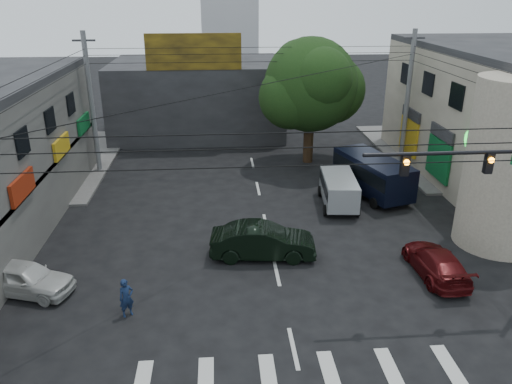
{
  "coord_description": "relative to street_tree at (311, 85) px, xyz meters",
  "views": [
    {
      "loc": [
        -2.38,
        -16.79,
        11.5
      ],
      "look_at": [
        -0.75,
        4.0,
        3.03
      ],
      "focal_mm": 35.0,
      "sensor_mm": 36.0,
      "label": 1
    }
  ],
  "objects": [
    {
      "name": "ground",
      "position": [
        -4.0,
        -17.0,
        -5.47
      ],
      "size": [
        160.0,
        160.0,
        0.0
      ],
      "primitive_type": "plane",
      "color": "black",
      "rests_on": "ground"
    },
    {
      "name": "sidewalk_far_right",
      "position": [
        14.0,
        1.0,
        -5.4
      ],
      "size": [
        16.0,
        16.0,
        0.15
      ],
      "primitive_type": "cube",
      "color": "#514F4C",
      "rests_on": "ground"
    },
    {
      "name": "corner_column",
      "position": [
        7.0,
        -13.0,
        -1.47
      ],
      "size": [
        4.0,
        4.0,
        8.0
      ],
      "primitive_type": "cylinder",
      "color": "gray",
      "rests_on": "ground"
    },
    {
      "name": "building_far",
      "position": [
        -8.0,
        9.0,
        -2.47
      ],
      "size": [
        14.0,
        10.0,
        6.0
      ],
      "primitive_type": "cube",
      "color": "#232326",
      "rests_on": "ground"
    },
    {
      "name": "billboard",
      "position": [
        -8.0,
        4.1,
        1.83
      ],
      "size": [
        7.0,
        0.3,
        2.6
      ],
      "primitive_type": "cube",
      "color": "olive",
      "rests_on": "building_far"
    },
    {
      "name": "street_tree",
      "position": [
        0.0,
        0.0,
        0.0
      ],
      "size": [
        6.4,
        6.4,
        8.7
      ],
      "color": "black",
      "rests_on": "ground"
    },
    {
      "name": "traffic_gantry",
      "position": [
        3.82,
        -18.0,
        -0.64
      ],
      "size": [
        7.1,
        0.35,
        7.2
      ],
      "color": "black",
      "rests_on": "ground"
    },
    {
      "name": "utility_pole_far_left",
      "position": [
        -14.5,
        -1.0,
        -0.87
      ],
      "size": [
        0.32,
        0.32,
        9.2
      ],
      "primitive_type": "cylinder",
      "color": "#59595B",
      "rests_on": "ground"
    },
    {
      "name": "utility_pole_far_right",
      "position": [
        6.5,
        -1.0,
        -0.87
      ],
      "size": [
        0.32,
        0.32,
        9.2
      ],
      "primitive_type": "cylinder",
      "color": "#59595B",
      "rests_on": "ground"
    },
    {
      "name": "dark_sedan",
      "position": [
        -4.48,
        -13.53,
        -4.68
      ],
      "size": [
        2.51,
        5.09,
        1.58
      ],
      "primitive_type": "imported",
      "rotation": [
        0.0,
        0.0,
        1.48
      ],
      "color": "black",
      "rests_on": "ground"
    },
    {
      "name": "white_compact",
      "position": [
        -14.36,
        -15.75,
        -4.79
      ],
      "size": [
        3.86,
        4.89,
        1.36
      ],
      "primitive_type": "imported",
      "rotation": [
        0.0,
        0.0,
        1.27
      ],
      "color": "beige",
      "rests_on": "ground"
    },
    {
      "name": "maroon_sedan",
      "position": [
        2.82,
        -15.7,
        -4.86
      ],
      "size": [
        1.95,
        4.33,
        1.23
      ],
      "primitive_type": "imported",
      "rotation": [
        0.0,
        0.0,
        3.17
      ],
      "color": "#41090B",
      "rests_on": "ground"
    },
    {
      "name": "silver_minivan",
      "position": [
        0.35,
        -8.0,
        -4.59
      ],
      "size": [
        4.44,
        2.48,
        1.77
      ],
      "primitive_type": null,
      "rotation": [
        0.0,
        0.0,
        1.48
      ],
      "color": "#A0A4A8",
      "rests_on": "ground"
    },
    {
      "name": "navy_van",
      "position": [
        2.76,
        -6.39,
        -4.33
      ],
      "size": [
        6.92,
        5.36,
        2.28
      ],
      "primitive_type": null,
      "rotation": [
        0.0,
        0.0,
        1.87
      ],
      "color": "black",
      "rests_on": "ground"
    },
    {
      "name": "traffic_officer",
      "position": [
        -10.0,
        -17.62,
        -4.7
      ],
      "size": [
        0.89,
        0.87,
        1.55
      ],
      "primitive_type": "imported",
      "rotation": [
        0.0,
        0.0,
        0.54
      ],
      "color": "#12203F",
      "rests_on": "ground"
    }
  ]
}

